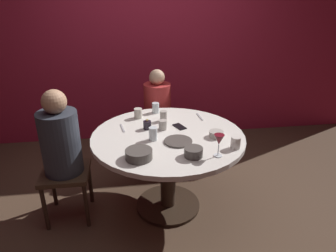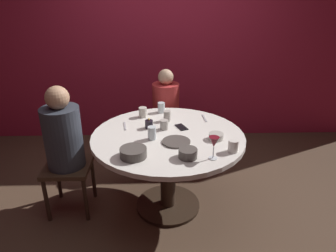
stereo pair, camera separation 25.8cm
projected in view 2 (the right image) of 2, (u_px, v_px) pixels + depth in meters
name	position (u px, v px, depth m)	size (l,w,h in m)	color
ground_plane	(168.00, 206.00, 2.93)	(8.00, 8.00, 0.00)	#4C3828
back_wall	(164.00, 41.00, 3.91)	(6.00, 0.10, 2.60)	maroon
dining_table	(168.00, 151.00, 2.68)	(1.31, 1.31, 0.76)	silver
seated_diner_left	(63.00, 138.00, 2.61)	(0.40, 0.40, 1.20)	#3F2D1E
seated_diner_back	(166.00, 106.00, 3.45)	(0.40, 0.40, 1.12)	#3F2D1E
candle_holder	(149.00, 124.00, 2.73)	(0.07, 0.07, 0.10)	black
wine_glass	(214.00, 143.00, 2.19)	(0.08, 0.08, 0.18)	silver
dinner_plate	(176.00, 142.00, 2.48)	(0.23, 0.23, 0.01)	#4C4742
cell_phone	(181.00, 127.00, 2.75)	(0.07, 0.14, 0.01)	black
bowl_serving_large	(133.00, 153.00, 2.26)	(0.20, 0.20, 0.07)	#4C4742
bowl_salad_center	(188.00, 153.00, 2.24)	(0.14, 0.14, 0.07)	#4C4742
bowl_small_white	(216.00, 136.00, 2.53)	(0.12, 0.12, 0.05)	#B2ADA3
cup_near_candle	(167.00, 116.00, 2.88)	(0.07, 0.07, 0.10)	#B2ADA3
cup_by_left_diner	(233.00, 146.00, 2.32)	(0.08, 0.08, 0.10)	silver
cup_by_right_diner	(152.00, 133.00, 2.52)	(0.07, 0.07, 0.11)	silver
cup_center_front	(161.00, 107.00, 3.08)	(0.07, 0.07, 0.10)	silver
cup_far_edge	(143.00, 112.00, 2.97)	(0.08, 0.08, 0.10)	beige
cup_beside_wine	(164.00, 125.00, 2.70)	(0.07, 0.07, 0.09)	#B2ADA3
fork_near_plate	(125.00, 126.00, 2.78)	(0.02, 0.18, 0.01)	#B7B7BC
knife_near_plate	(204.00, 118.00, 2.95)	(0.02, 0.18, 0.01)	#B7B7BC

